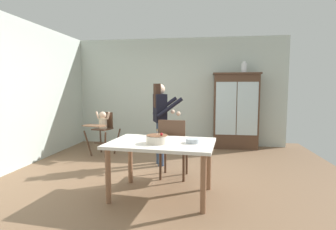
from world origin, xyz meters
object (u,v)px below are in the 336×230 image
Objects in this scene: china_cabinet at (236,111)px; high_chair_with_toddler at (103,125)px; adult_person at (160,114)px; dining_chair_far_side at (173,145)px; ceramic_vase at (244,68)px; serving_bowl at (193,141)px; dining_table at (162,149)px; birthday_cake at (157,139)px.

china_cabinet is 1.91× the size of high_chair_with_toddler.
high_chair_with_toddler is at bearing 46.42° from adult_person.
adult_person reaches higher than dining_chair_far_side.
china_cabinet is 6.70× the size of ceramic_vase.
ceramic_vase is at bearing -116.28° from dining_chair_far_side.
ceramic_vase is 3.51m from serving_bowl.
serving_bowl is at bearing -177.06° from adult_person.
dining_table is 0.69m from dining_chair_far_side.
dining_table is 1.51× the size of dining_chair_far_side.
ceramic_vase reaches higher than dining_chair_far_side.
adult_person reaches higher than dining_table.
adult_person is 5.47× the size of birthday_cake.
china_cabinet reaches higher than adult_person.
serving_bowl is (2.04, -2.02, 0.11)m from high_chair_with_toddler.
high_chair_with_toddler is 2.87m from serving_bowl.
birthday_cake is (-1.32, -3.22, -0.12)m from china_cabinet.
china_cabinet is at bearing 35.39° from high_chair_with_toddler.
dining_chair_far_side is at bearing -116.51° from china_cabinet.
dining_chair_far_side is at bearing -119.60° from ceramic_vase.
ceramic_vase is (0.17, 0.00, 1.02)m from china_cabinet.
dining_table is (1.63, -2.00, -0.01)m from high_chair_with_toddler.
high_chair_with_toddler is at bearing -159.88° from ceramic_vase.
china_cabinet reaches higher than birthday_cake.
birthday_cake reaches higher than serving_bowl.
dining_table is at bearing -112.33° from china_cabinet.
china_cabinet is 2.75m from dining_chair_far_side.
ceramic_vase is at bearing 71.68° from serving_bowl.
ceramic_vase reaches higher than serving_bowl.
dining_table is 0.43m from serving_bowl.
serving_bowl is at bearing 10.10° from birthday_cake.
serving_bowl reaches higher than dining_table.
adult_person reaches higher than high_chair_with_toddler.
ceramic_vase is 2.58m from adult_person.
ceramic_vase is at bearing 1.24° from china_cabinet.
dining_table is 5.19× the size of birthday_cake.
adult_person reaches higher than birthday_cake.
adult_person reaches higher than serving_bowl.
china_cabinet is 2.28m from adult_person.
adult_person is (-1.55, -1.67, 0.06)m from china_cabinet.
serving_bowl is (0.41, -0.02, 0.13)m from dining_table.
china_cabinet reaches higher than dining_chair_far_side.
adult_person is (1.36, -0.54, 0.31)m from high_chair_with_toddler.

